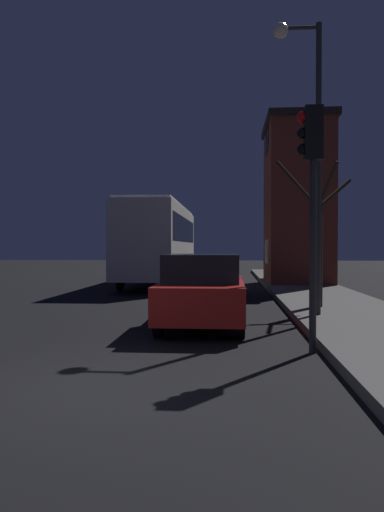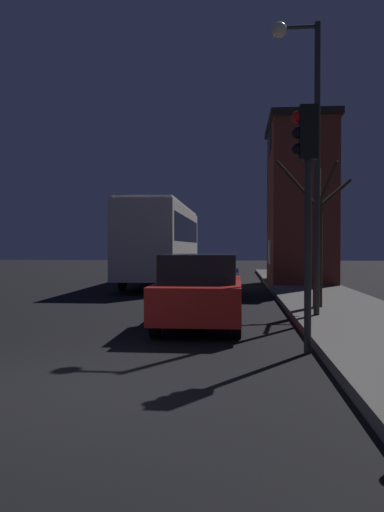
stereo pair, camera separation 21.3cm
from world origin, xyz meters
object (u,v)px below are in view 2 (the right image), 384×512
at_px(traffic_light, 306,176).
at_px(car_near_lane, 200,290).
at_px(car_mid_lane, 215,275).
at_px(streetlamp, 306,127).
at_px(bare_tree, 318,239).
at_px(bus, 163,238).

distance_m(traffic_light, car_near_lane, 3.92).
height_order(car_near_lane, car_mid_lane, car_near_lane).
distance_m(streetlamp, car_mid_lane, 7.65).
bearing_deg(bare_tree, car_near_lane, -139.15).
relative_size(bare_tree, car_near_lane, 0.95).
relative_size(streetlamp, car_mid_lane, 1.65).
bearing_deg(car_mid_lane, bus, 116.40).
bearing_deg(car_near_lane, bare_tree, 40.85).
relative_size(traffic_light, car_mid_lane, 0.99).
bearing_deg(streetlamp, bare_tree, 71.74).
bearing_deg(traffic_light, car_mid_lane, 101.40).
bearing_deg(traffic_light, car_near_lane, 126.91).
bearing_deg(car_near_lane, streetlamp, 20.94).
bearing_deg(bare_tree, streetlamp, -108.26).
bearing_deg(streetlamp, traffic_light, -97.75).
bearing_deg(car_mid_lane, streetlamp, -68.32).
bearing_deg(traffic_light, streetlamp, 82.25).
bearing_deg(bus, bare_tree, -60.21).
xyz_separation_m(bare_tree, car_mid_lane, (-2.98, 4.48, -1.24)).
xyz_separation_m(bare_tree, car_near_lane, (-3.00, -2.59, -1.18)).
bearing_deg(car_near_lane, traffic_light, -53.09).
distance_m(streetlamp, bus, 12.98).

